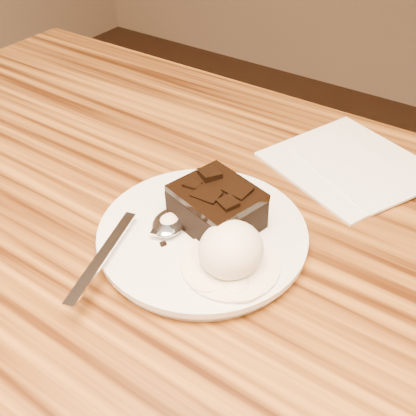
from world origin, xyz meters
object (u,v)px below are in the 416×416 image
Objects in this scene: plate at (203,236)px; napkin at (348,163)px; brownie at (217,209)px; ice_cream_scoop at (231,250)px; spoon at (169,223)px.

plate reaches higher than napkin.
brownie is at bearing 71.14° from plate.
brownie is 1.26× the size of ice_cream_scoop.
ice_cream_scoop is at bearing -27.39° from plate.
brownie is at bearing 26.42° from spoon.
ice_cream_scoop reaches higher than brownie.
plate is 0.06m from ice_cream_scoop.
ice_cream_scoop is 0.34× the size of spoon.
brownie is 0.47× the size of napkin.
ice_cream_scoop is 0.08m from spoon.
brownie is 0.42× the size of spoon.
spoon is at bearing -113.31° from napkin.
plate is 0.23m from napkin.
brownie reaches higher than plate.
brownie is (0.01, 0.02, 0.03)m from plate.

